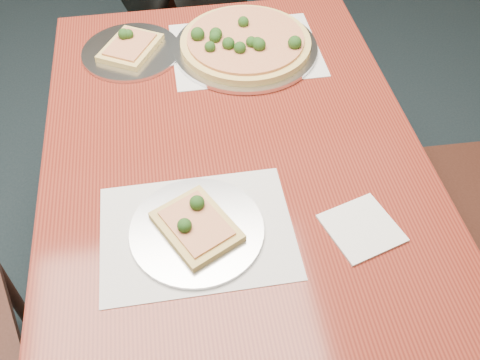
{
  "coord_description": "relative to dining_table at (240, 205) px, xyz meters",
  "views": [
    {
      "loc": [
        0.14,
        -0.99,
        1.66
      ],
      "look_at": [
        0.26,
        -0.2,
        0.75
      ],
      "focal_mm": 40.0,
      "sensor_mm": 36.0,
      "label": 1
    }
  ],
  "objects": [
    {
      "name": "ground",
      "position": [
        -0.26,
        0.2,
        -0.66
      ],
      "size": [
        8.0,
        8.0,
        0.0
      ],
      "primitive_type": "plane",
      "color": "black",
      "rests_on": "ground"
    },
    {
      "name": "dining_table",
      "position": [
        0.0,
        0.0,
        0.0
      ],
      "size": [
        0.9,
        1.5,
        0.75
      ],
      "color": "#5E1A12",
      "rests_on": "ground"
    },
    {
      "name": "chair_far",
      "position": [
        -0.0,
        1.09,
        -0.14
      ],
      "size": [
        0.45,
        0.45,
        0.91
      ],
      "rotation": [
        0.0,
        0.0,
        -0.06
      ],
      "color": "black",
      "rests_on": "ground"
    },
    {
      "name": "placemat_main",
      "position": [
        0.1,
        0.49,
        0.09
      ],
      "size": [
        0.42,
        0.32,
        0.0
      ],
      "primitive_type": "cube",
      "color": "white",
      "rests_on": "dining_table"
    },
    {
      "name": "placemat_near",
      "position": [
        -0.11,
        -0.13,
        0.09
      ],
      "size": [
        0.4,
        0.3,
        0.0
      ],
      "primitive_type": "cube",
      "color": "white",
      "rests_on": "dining_table"
    },
    {
      "name": "pizza_pan",
      "position": [
        0.09,
        0.49,
        0.11
      ],
      "size": [
        0.41,
        0.41,
        0.07
      ],
      "color": "silver",
      "rests_on": "dining_table"
    },
    {
      "name": "slice_plate_near",
      "position": [
        -0.11,
        -0.13,
        0.11
      ],
      "size": [
        0.28,
        0.28,
        0.06
      ],
      "color": "silver",
      "rests_on": "dining_table"
    },
    {
      "name": "slice_plate_far",
      "position": [
        -0.23,
        0.53,
        0.1
      ],
      "size": [
        0.28,
        0.28,
        0.06
      ],
      "color": "silver",
      "rests_on": "dining_table"
    },
    {
      "name": "napkin",
      "position": [
        0.23,
        -0.18,
        0.09
      ],
      "size": [
        0.17,
        0.17,
        0.01
      ],
      "primitive_type": "cube",
      "rotation": [
        0.0,
        0.0,
        0.29
      ],
      "color": "white",
      "rests_on": "dining_table"
    }
  ]
}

